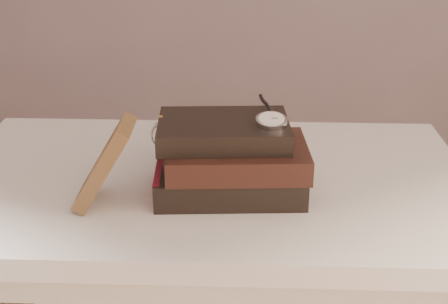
{
  "coord_description": "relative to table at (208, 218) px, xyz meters",
  "views": [
    {
      "loc": [
        0.07,
        -0.72,
        1.26
      ],
      "look_at": [
        0.03,
        0.29,
        0.82
      ],
      "focal_mm": 50.17,
      "sensor_mm": 36.0,
      "label": 1
    }
  ],
  "objects": [
    {
      "name": "journal",
      "position": [
        -0.17,
        -0.12,
        0.17
      ],
      "size": [
        0.11,
        0.1,
        0.15
      ],
      "primitive_type": "cube",
      "rotation": [
        0.0,
        0.55,
        0.03
      ],
      "color": "#47301B",
      "rests_on": "table"
    },
    {
      "name": "table",
      "position": [
        0.0,
        0.0,
        0.0
      ],
      "size": [
        1.0,
        0.6,
        0.75
      ],
      "color": "silver",
      "rests_on": "ground"
    },
    {
      "name": "pocket_watch",
      "position": [
        0.11,
        -0.06,
        0.23
      ],
      "size": [
        0.06,
        0.16,
        0.02
      ],
      "color": "silver",
      "rests_on": "book_stack"
    },
    {
      "name": "eyeglasses",
      "position": [
        -0.05,
        0.02,
        0.17
      ],
      "size": [
        0.12,
        0.13,
        0.05
      ],
      "color": "silver",
      "rests_on": "book_stack"
    },
    {
      "name": "book_stack",
      "position": [
        0.05,
        -0.06,
        0.15
      ],
      "size": [
        0.28,
        0.2,
        0.13
      ],
      "color": "black",
      "rests_on": "table"
    }
  ]
}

